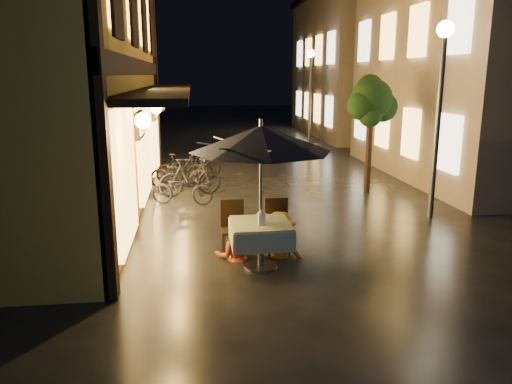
{
  "coord_description": "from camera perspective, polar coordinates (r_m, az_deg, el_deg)",
  "views": [
    {
      "loc": [
        -2.25,
        -8.22,
        3.12
      ],
      "look_at": [
        -1.2,
        0.11,
        1.15
      ],
      "focal_mm": 35.0,
      "sensor_mm": 36.0,
      "label": 1
    }
  ],
  "objects": [
    {
      "name": "cafe_table",
      "position": [
        8.21,
        0.53,
        -4.78
      ],
      "size": [
        0.99,
        0.99,
        0.78
      ],
      "color": "#59595E",
      "rests_on": "ground"
    },
    {
      "name": "table_lantern",
      "position": [
        7.99,
        0.66,
        -2.8
      ],
      "size": [
        0.16,
        0.16,
        0.25
      ],
      "color": "white",
      "rests_on": "cafe_table"
    },
    {
      "name": "street_tree",
      "position": [
        13.58,
        13.08,
        9.92
      ],
      "size": [
        1.43,
        1.2,
        3.15
      ],
      "color": "black",
      "rests_on": "ground"
    },
    {
      "name": "bicycle_4",
      "position": [
        15.46,
        -6.98,
        3.06
      ],
      "size": [
        1.69,
        0.87,
        0.84
      ],
      "primitive_type": "imported",
      "rotation": [
        0.0,
        0.0,
        1.77
      ],
      "color": "black",
      "rests_on": "ground"
    },
    {
      "name": "person_orange",
      "position": [
        8.62,
        -2.53,
        -3.1
      ],
      "size": [
        0.7,
        0.55,
        1.41
      ],
      "primitive_type": "imported",
      "rotation": [
        0.0,
        0.0,
        3.11
      ],
      "color": "#ED5D36",
      "rests_on": "ground"
    },
    {
      "name": "bicycle_0",
      "position": [
        12.39,
        -8.45,
        0.41
      ],
      "size": [
        1.63,
        0.91,
        0.81
      ],
      "primitive_type": "imported",
      "rotation": [
        0.0,
        0.0,
        1.32
      ],
      "color": "black",
      "rests_on": "ground"
    },
    {
      "name": "bicycle_2",
      "position": [
        14.05,
        -8.73,
        2.09
      ],
      "size": [
        1.8,
        1.0,
        0.9
      ],
      "primitive_type": "imported",
      "rotation": [
        0.0,
        0.0,
        1.32
      ],
      "color": "black",
      "rests_on": "ground"
    },
    {
      "name": "cafe_chair_left",
      "position": [
        8.88,
        -2.68,
        -3.72
      ],
      "size": [
        0.42,
        0.42,
        0.97
      ],
      "color": "black",
      "rests_on": "ground"
    },
    {
      "name": "cafe_chair_right",
      "position": [
        8.97,
        2.43,
        -3.53
      ],
      "size": [
        0.42,
        0.42,
        0.97
      ],
      "color": "black",
      "rests_on": "ground"
    },
    {
      "name": "ground",
      "position": [
        9.08,
        7.65,
        -7.02
      ],
      "size": [
        90.0,
        90.0,
        0.0
      ],
      "primitive_type": "plane",
      "color": "black",
      "rests_on": "ground"
    },
    {
      "name": "person_yellow",
      "position": [
        8.71,
        2.79,
        -2.43
      ],
      "size": [
        1.12,
        0.81,
        1.55
      ],
      "primitive_type": "imported",
      "rotation": [
        0.0,
        0.0,
        2.89
      ],
      "color": "orange",
      "rests_on": "ground"
    },
    {
      "name": "east_building_near",
      "position": [
        17.66,
        26.98,
        12.76
      ],
      "size": [
        7.3,
        9.3,
        6.8
      ],
      "color": "gray",
      "rests_on": "ground"
    },
    {
      "name": "streetlamp_far",
      "position": [
        22.84,
        6.22,
        12.63
      ],
      "size": [
        0.36,
        0.36,
        4.23
      ],
      "color": "#59595E",
      "rests_on": "ground"
    },
    {
      "name": "east_building_far",
      "position": [
        27.98,
        13.56,
        13.97
      ],
      "size": [
        7.3,
        10.3,
        7.3
      ],
      "color": "gray",
      "rests_on": "ground"
    },
    {
      "name": "bicycle_3",
      "position": [
        14.78,
        -8.58,
        2.63
      ],
      "size": [
        1.52,
        0.6,
        0.89
      ],
      "primitive_type": "imported",
      "rotation": [
        0.0,
        0.0,
        1.44
      ],
      "color": "black",
      "rests_on": "ground"
    },
    {
      "name": "bicycle_1",
      "position": [
        13.23,
        -7.53,
        1.69
      ],
      "size": [
        1.74,
        0.86,
        1.01
      ],
      "primitive_type": "imported",
      "rotation": [
        0.0,
        0.0,
        1.82
      ],
      "color": "black",
      "rests_on": "ground"
    },
    {
      "name": "patio_umbrella",
      "position": [
        7.86,
        0.55,
        6.09
      ],
      "size": [
        2.29,
        2.29,
        2.46
      ],
      "color": "#59595E",
      "rests_on": "ground"
    },
    {
      "name": "west_building",
      "position": [
        12.72,
        -23.89,
        14.79
      ],
      "size": [
        5.9,
        11.4,
        7.4
      ],
      "color": "gold",
      "rests_on": "ground"
    },
    {
      "name": "streetlamp_near",
      "position": [
        11.5,
        20.38,
        11.39
      ],
      "size": [
        0.36,
        0.36,
        4.23
      ],
      "color": "#59595E",
      "rests_on": "ground"
    }
  ]
}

